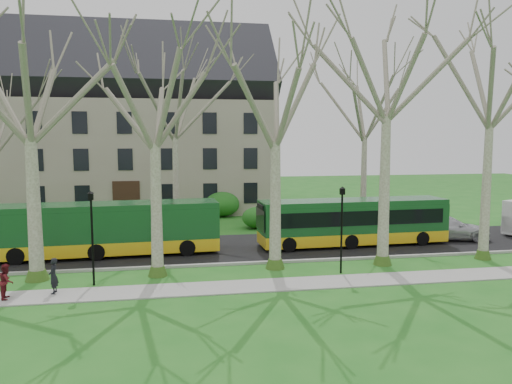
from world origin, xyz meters
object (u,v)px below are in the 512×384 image
sedan (447,228)px  pedestrian_b (7,281)px  bus_follow (353,221)px  pedestrian_a (53,276)px  bus_lead (109,228)px

sedan → pedestrian_b: 26.30m
bus_follow → pedestrian_a: bearing=-158.6°
bus_lead → bus_follow: size_ratio=1.05×
bus_lead → pedestrian_b: 8.10m
bus_lead → pedestrian_a: bearing=-105.6°
sedan → pedestrian_a: bearing=123.4°
pedestrian_b → sedan: bearing=-77.3°
bus_lead → bus_follow: 14.86m
bus_follow → sedan: bearing=2.4°
bus_lead → sedan: (21.66, 0.76, -0.78)m
sedan → pedestrian_a: size_ratio=3.44×
bus_follow → sedan: size_ratio=2.21×
bus_follow → pedestrian_a: 17.94m
sedan → bus_lead: bearing=107.0°
bus_lead → bus_follow: bearing=-2.0°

